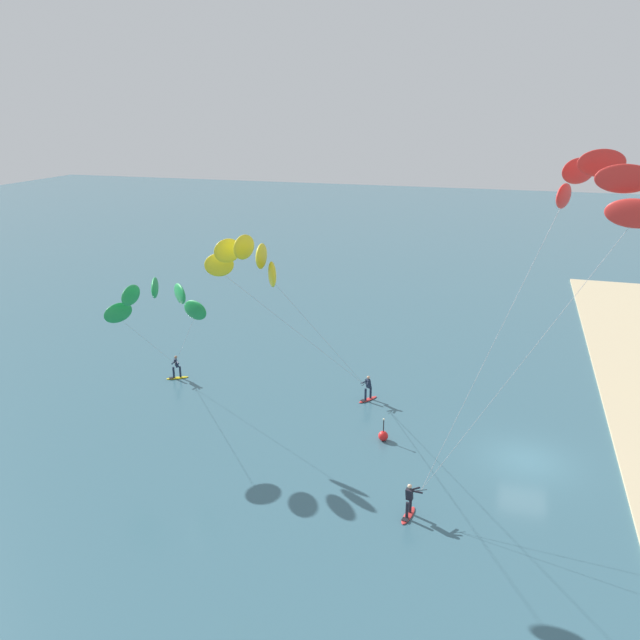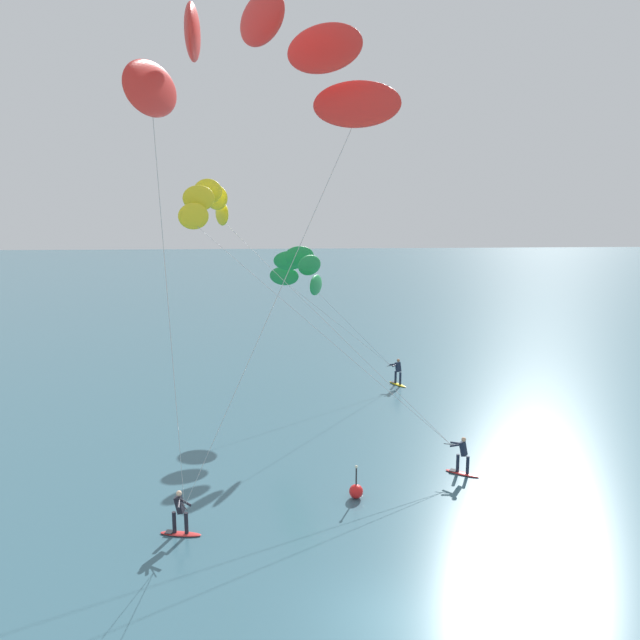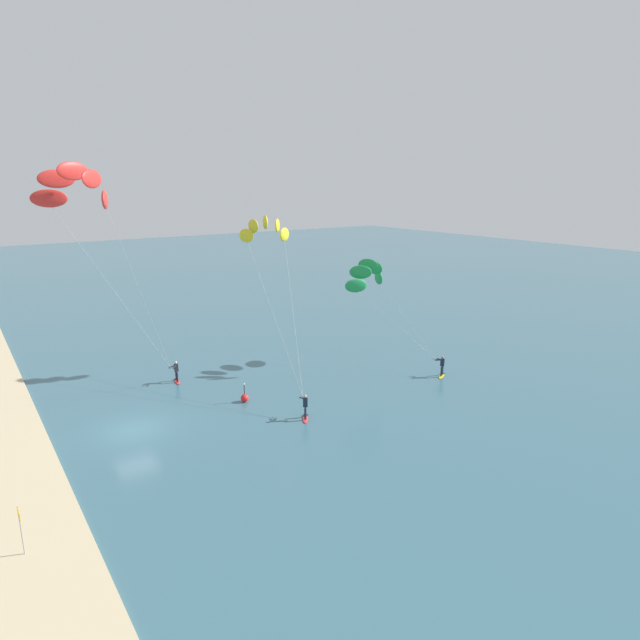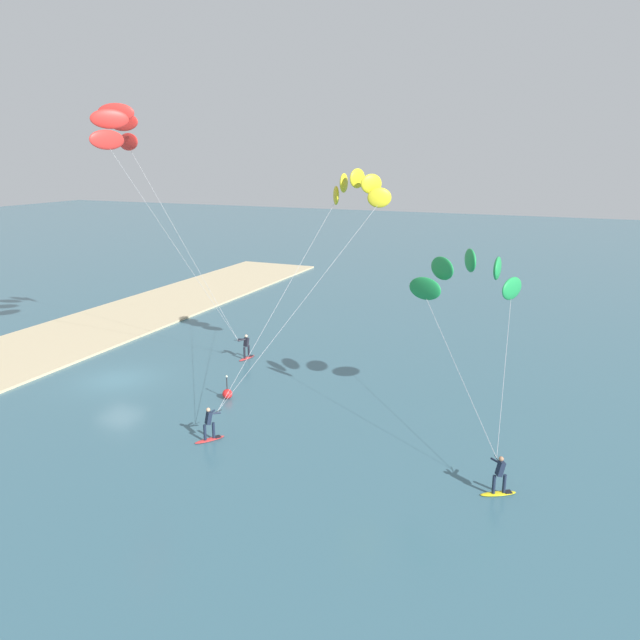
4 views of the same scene
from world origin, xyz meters
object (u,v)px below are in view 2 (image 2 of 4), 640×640
kitesurfer_mid_water (221,217)px  kitesurfer_far_out (303,273)px  marker_buoy (356,491)px  kitesurfer_nearshore (257,84)px

kitesurfer_mid_water → kitesurfer_far_out: kitesurfer_mid_water is taller
kitesurfer_far_out → marker_buoy: (1.64, -12.71, -7.11)m
kitesurfer_mid_water → kitesurfer_far_out: size_ratio=1.42×
marker_buoy → kitesurfer_nearshore: bearing=-110.7°
kitesurfer_mid_water → kitesurfer_far_out: (3.82, 7.53, -3.45)m
marker_buoy → kitesurfer_mid_water: bearing=136.5°
kitesurfer_nearshore → kitesurfer_far_out: 22.68m
kitesurfer_nearshore → kitesurfer_far_out: size_ratio=1.82×
kitesurfer_nearshore → kitesurfer_mid_water: 14.58m
kitesurfer_nearshore → kitesurfer_far_out: bearing=85.5°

